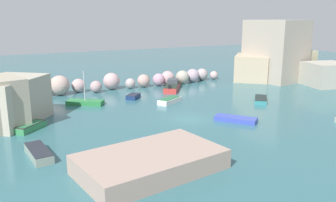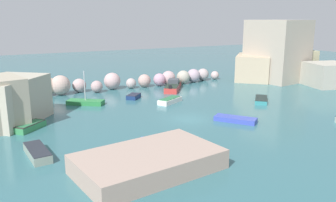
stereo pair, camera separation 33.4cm
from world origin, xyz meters
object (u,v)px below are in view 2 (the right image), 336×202
object	(u,v)px
stone_dock	(149,162)
channel_buoy	(169,89)
moored_boat_4	(154,141)
moored_boat_9	(122,164)
moored_boat_7	(134,96)
moored_boat_3	(261,100)
moored_boat_0	(85,102)
moored_boat_1	(235,119)
moored_boat_10	(37,152)
moored_boat_2	(30,126)
moored_boat_5	(173,86)
moored_boat_8	(170,100)

from	to	relation	value
stone_dock	channel_buoy	bearing A→B (deg)	58.73
channel_buoy	moored_boat_4	xyz separation A→B (m)	(-11.53, -18.72, -0.10)
stone_dock	moored_boat_9	bearing A→B (deg)	140.60
moored_boat_7	moored_boat_3	bearing A→B (deg)	-81.07
channel_buoy	moored_boat_9	xyz separation A→B (m)	(-15.87, -22.36, 0.04)
moored_boat_0	moored_boat_1	xyz separation A→B (m)	(11.82, -14.65, -0.06)
channel_buoy	moored_boat_9	size ratio (longest dim) A/B	0.14
moored_boat_10	stone_dock	bearing A→B (deg)	41.03
moored_boat_1	moored_boat_2	size ratio (longest dim) A/B	1.34
moored_boat_5	stone_dock	bearing A→B (deg)	-176.59
moored_boat_1	moored_boat_8	world-z (taller)	moored_boat_8
moored_boat_1	moored_boat_9	bearing A→B (deg)	-105.69
moored_boat_4	moored_boat_0	bearing A→B (deg)	121.68
moored_boat_8	moored_boat_9	size ratio (longest dim) A/B	0.95
moored_boat_1	moored_boat_3	world-z (taller)	moored_boat_3
moored_boat_0	moored_boat_8	xyz separation A→B (m)	(9.66, -4.28, 0.02)
moored_boat_2	moored_boat_7	distance (m)	15.91
moored_boat_7	moored_boat_0	bearing A→B (deg)	135.35
moored_boat_8	moored_boat_1	bearing A→B (deg)	72.79
moored_boat_2	moored_boat_8	bearing A→B (deg)	147.66
moored_boat_2	moored_boat_5	world-z (taller)	moored_boat_5
moored_boat_1	stone_dock	bearing A→B (deg)	-98.99
moored_boat_2	moored_boat_4	world-z (taller)	moored_boat_2
moored_boat_10	moored_boat_1	bearing A→B (deg)	85.88
moored_boat_7	moored_boat_10	xyz separation A→B (m)	(-14.36, -15.00, 0.06)
moored_boat_0	moored_boat_2	xyz separation A→B (m)	(-7.42, -7.39, 0.05)
moored_boat_0	moored_boat_7	xyz separation A→B (m)	(6.56, 0.21, -0.01)
moored_boat_0	moored_boat_10	size ratio (longest dim) A/B	1.10
moored_boat_4	moored_boat_9	distance (m)	5.66
moored_boat_3	moored_boat_2	bearing A→B (deg)	129.63
moored_boat_1	moored_boat_7	distance (m)	15.76
moored_boat_4	moored_boat_5	xyz separation A→B (m)	(12.61, 19.33, 0.36)
moored_boat_1	moored_boat_10	size ratio (longest dim) A/B	1.05
moored_boat_9	moored_boat_0	bearing A→B (deg)	-136.61
moored_boat_5	moored_boat_8	distance (m)	8.57
moored_boat_2	moored_boat_4	distance (m)	12.66
moored_boat_0	moored_boat_9	world-z (taller)	moored_boat_0
moored_boat_3	moored_boat_0	bearing A→B (deg)	108.98
channel_buoy	moored_boat_10	distance (m)	27.05
channel_buoy	moored_boat_10	bearing A→B (deg)	-140.54
moored_boat_4	moored_boat_9	world-z (taller)	moored_boat_9
moored_boat_2	channel_buoy	bearing A→B (deg)	162.86
moored_boat_8	moored_boat_9	world-z (taller)	moored_boat_8
moored_boat_7	moored_boat_8	bearing A→B (deg)	-101.84
moored_boat_3	moored_boat_4	xyz separation A→B (m)	(-18.76, -7.04, -0.09)
moored_boat_10	moored_boat_0	bearing A→B (deg)	147.66
channel_buoy	moored_boat_9	bearing A→B (deg)	-125.37
stone_dock	moored_boat_5	bearing A→B (deg)	57.52
moored_boat_4	moored_boat_9	size ratio (longest dim) A/B	0.64
moored_boat_5	moored_boat_9	world-z (taller)	moored_boat_5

